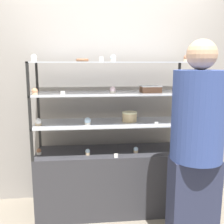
# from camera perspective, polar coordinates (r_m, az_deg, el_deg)

# --- Properties ---
(ground_plane) EXTENTS (20.00, 20.00, 0.00)m
(ground_plane) POSITION_cam_1_polar(r_m,az_deg,el_deg) (3.10, 0.00, -20.43)
(ground_plane) COLOR gray
(back_wall) EXTENTS (8.00, 0.05, 2.60)m
(back_wall) POSITION_cam_1_polar(r_m,az_deg,el_deg) (3.05, -0.72, 4.99)
(back_wall) COLOR gray
(back_wall) RESTS_ON ground_plane
(display_base) EXTENTS (1.58, 0.47, 0.68)m
(display_base) POSITION_cam_1_polar(r_m,az_deg,el_deg) (2.94, 0.00, -14.72)
(display_base) COLOR #333338
(display_base) RESTS_ON ground_plane
(display_riser_lower) EXTENTS (1.58, 0.47, 0.31)m
(display_riser_lower) POSITION_cam_1_polar(r_m,az_deg,el_deg) (2.73, 0.00, -2.59)
(display_riser_lower) COLOR black
(display_riser_lower) RESTS_ON display_base
(display_riser_middle) EXTENTS (1.58, 0.47, 0.31)m
(display_riser_middle) POSITION_cam_1_polar(r_m,az_deg,el_deg) (2.68, 0.00, 3.89)
(display_riser_middle) COLOR black
(display_riser_middle) RESTS_ON display_riser_lower
(display_riser_upper) EXTENTS (1.58, 0.47, 0.31)m
(display_riser_upper) POSITION_cam_1_polar(r_m,az_deg,el_deg) (2.66, 0.00, 10.54)
(display_riser_upper) COLOR black
(display_riser_upper) RESTS_ON display_riser_middle
(layer_cake_centerpiece) EXTENTS (0.16, 0.16, 0.10)m
(layer_cake_centerpiece) POSITION_cam_1_polar(r_m,az_deg,el_deg) (2.76, 3.84, -1.00)
(layer_cake_centerpiece) COLOR #DBBC84
(layer_cake_centerpiece) RESTS_ON display_riser_lower
(sheet_cake_frosted) EXTENTS (0.20, 0.17, 0.07)m
(sheet_cake_frosted) POSITION_cam_1_polar(r_m,az_deg,el_deg) (2.72, 8.38, 4.99)
(sheet_cake_frosted) COLOR brown
(sheet_cake_frosted) RESTS_ON display_riser_middle
(cupcake_0) EXTENTS (0.05, 0.05, 0.06)m
(cupcake_0) POSITION_cam_1_polar(r_m,az_deg,el_deg) (2.79, -15.62, -8.30)
(cupcake_0) COLOR white
(cupcake_0) RESTS_ON display_base
(cupcake_1) EXTENTS (0.05, 0.05, 0.06)m
(cupcake_1) POSITION_cam_1_polar(r_m,az_deg,el_deg) (2.69, -5.32, -8.64)
(cupcake_1) COLOR #CCB28C
(cupcake_1) RESTS_ON display_base
(cupcake_2) EXTENTS (0.05, 0.05, 0.06)m
(cupcake_2) POSITION_cam_1_polar(r_m,az_deg,el_deg) (2.75, 5.20, -8.20)
(cupcake_2) COLOR #CCB28C
(cupcake_2) RESTS_ON display_base
(cupcake_3) EXTENTS (0.05, 0.05, 0.06)m
(cupcake_3) POSITION_cam_1_polar(r_m,az_deg,el_deg) (2.85, 15.06, -7.86)
(cupcake_3) COLOR beige
(cupcake_3) RESTS_ON display_base
(price_tag_0) EXTENTS (0.04, 0.00, 0.04)m
(price_tag_0) POSITION_cam_1_polar(r_m,az_deg,el_deg) (2.60, 0.86, -9.49)
(price_tag_0) COLOR white
(price_tag_0) RESTS_ON display_base
(cupcake_4) EXTENTS (0.06, 0.06, 0.07)m
(cupcake_4) POSITION_cam_1_polar(r_m,az_deg,el_deg) (2.68, -15.76, -2.14)
(cupcake_4) COLOR #CCB28C
(cupcake_4) RESTS_ON display_riser_lower
(cupcake_5) EXTENTS (0.06, 0.06, 0.07)m
(cupcake_5) POSITION_cam_1_polar(r_m,az_deg,el_deg) (2.62, -5.34, -2.03)
(cupcake_5) COLOR white
(cupcake_5) RESTS_ON display_riser_lower
(cupcake_6) EXTENTS (0.06, 0.06, 0.07)m
(cupcake_6) POSITION_cam_1_polar(r_m,az_deg,el_deg) (2.80, 15.30, -1.55)
(cupcake_6) COLOR white
(cupcake_6) RESTS_ON display_riser_lower
(price_tag_1) EXTENTS (0.04, 0.00, 0.04)m
(price_tag_1) POSITION_cam_1_polar(r_m,az_deg,el_deg) (2.59, 9.66, -2.59)
(price_tag_1) COLOR white
(price_tag_1) RESTS_ON display_riser_lower
(cupcake_7) EXTENTS (0.06, 0.06, 0.07)m
(cupcake_7) POSITION_cam_1_polar(r_m,az_deg,el_deg) (2.58, -16.46, 4.29)
(cupcake_7) COLOR #CCB28C
(cupcake_7) RESTS_ON display_riser_middle
(cupcake_8) EXTENTS (0.06, 0.06, 0.07)m
(cupcake_8) POSITION_cam_1_polar(r_m,az_deg,el_deg) (2.60, 0.20, 4.78)
(cupcake_8) COLOR beige
(cupcake_8) RESTS_ON display_riser_middle
(cupcake_9) EXTENTS (0.06, 0.06, 0.07)m
(cupcake_9) POSITION_cam_1_polar(r_m,az_deg,el_deg) (2.73, 15.47, 4.68)
(cupcake_9) COLOR white
(cupcake_9) RESTS_ON display_riser_middle
(price_tag_2) EXTENTS (0.04, 0.00, 0.04)m
(price_tag_2) POSITION_cam_1_polar(r_m,az_deg,el_deg) (2.45, -10.68, 4.01)
(price_tag_2) COLOR white
(price_tag_2) RESTS_ON display_riser_middle
(cupcake_10) EXTENTS (0.05, 0.05, 0.07)m
(cupcake_10) POSITION_cam_1_polar(r_m,az_deg,el_deg) (2.59, -16.65, 11.18)
(cupcake_10) COLOR beige
(cupcake_10) RESTS_ON display_riser_upper
(cupcake_11) EXTENTS (0.05, 0.05, 0.07)m
(cupcake_11) POSITION_cam_1_polar(r_m,az_deg,el_deg) (2.62, 0.28, 11.60)
(cupcake_11) COLOR beige
(cupcake_11) RESTS_ON display_riser_upper
(cupcake_12) EXTENTS (0.05, 0.05, 0.07)m
(cupcake_12) POSITION_cam_1_polar(r_m,az_deg,el_deg) (2.77, 15.84, 11.15)
(cupcake_12) COLOR #CCB28C
(cupcake_12) RESTS_ON display_riser_upper
(price_tag_3) EXTENTS (0.04, 0.00, 0.04)m
(price_tag_3) POSITION_cam_1_polar(r_m,az_deg,el_deg) (2.43, -2.33, 11.45)
(price_tag_3) COLOR white
(price_tag_3) RESTS_ON display_riser_upper
(donut_glazed) EXTENTS (0.13, 0.13, 0.03)m
(donut_glazed) POSITION_cam_1_polar(r_m,az_deg,el_deg) (2.64, -6.47, 11.17)
(donut_glazed) COLOR brown
(donut_glazed) RESTS_ON display_riser_upper
(customer_figure) EXTENTS (0.41, 0.41, 1.78)m
(customer_figure) POSITION_cam_1_polar(r_m,az_deg,el_deg) (2.24, 17.87, -6.70)
(customer_figure) COLOR #282D47
(customer_figure) RESTS_ON ground_plane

